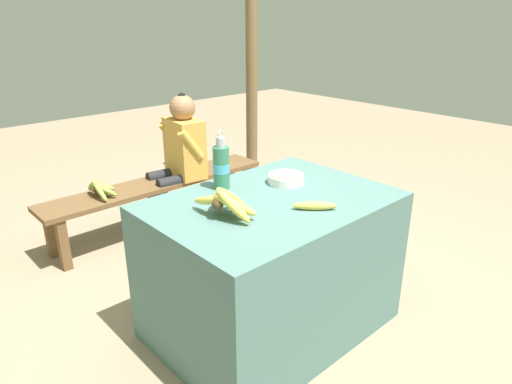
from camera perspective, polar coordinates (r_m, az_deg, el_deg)
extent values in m
plane|color=gray|center=(2.60, 1.83, -16.22)|extent=(12.00, 12.00, 0.00)
cube|color=#4C706B|center=(2.39, 1.93, -9.16)|extent=(1.19, 0.85, 0.74)
sphere|color=#4C381E|center=(1.99, -4.80, -1.52)|extent=(0.05, 0.05, 0.05)
ellipsoid|color=#E0C64C|center=(1.95, -2.88, -1.72)|extent=(0.11, 0.19, 0.16)
ellipsoid|color=#E0C64C|center=(1.98, -2.62, -1.62)|extent=(0.17, 0.18, 0.13)
ellipsoid|color=#E0C64C|center=(2.01, -2.90, -1.45)|extent=(0.18, 0.11, 0.11)
ellipsoid|color=#E0C64C|center=(2.03, -3.09, -0.72)|extent=(0.18, 0.04, 0.16)
ellipsoid|color=#E0C64C|center=(2.05, -3.99, -0.61)|extent=(0.17, 0.11, 0.16)
ellipsoid|color=#E0C64C|center=(2.06, -4.86, -0.71)|extent=(0.16, 0.19, 0.13)
ellipsoid|color=#E0C64C|center=(2.05, -6.11, -1.05)|extent=(0.04, 0.20, 0.10)
cylinder|color=white|center=(2.44, 3.77, 1.61)|extent=(0.19, 0.19, 0.04)
torus|color=white|center=(2.43, 3.78, 2.09)|extent=(0.19, 0.19, 0.01)
cylinder|color=#D1B77A|center=(2.43, 3.78, 2.18)|extent=(0.16, 0.16, 0.01)
cylinder|color=#337556|center=(2.34, -4.36, 3.02)|extent=(0.08, 0.08, 0.22)
cylinder|color=#47A8D1|center=(2.34, -4.36, 3.02)|extent=(0.09, 0.09, 0.05)
cylinder|color=#ADADB2|center=(2.30, -4.46, 6.24)|extent=(0.05, 0.05, 0.05)
torus|color=#ADADB2|center=(2.29, -4.48, 7.20)|extent=(0.04, 0.01, 0.04)
ellipsoid|color=#E0C64C|center=(2.12, 7.36, -1.71)|extent=(0.18, 0.17, 0.04)
cube|color=brown|center=(3.57, -12.08, 1.06)|extent=(1.81, 0.32, 0.04)
cube|color=brown|center=(3.25, -22.93, -6.12)|extent=(0.06, 0.06, 0.36)
cube|color=brown|center=(3.99, -1.07, 0.70)|extent=(0.06, 0.06, 0.36)
cube|color=brown|center=(3.46, -24.34, -4.67)|extent=(0.06, 0.06, 0.36)
cube|color=brown|center=(4.16, -3.26, 1.56)|extent=(0.06, 0.06, 0.36)
cylinder|color=#232328|center=(3.55, -11.44, -2.16)|extent=(0.09, 0.09, 0.39)
cylinder|color=#232328|center=(3.52, -9.92, 1.36)|extent=(0.31, 0.12, 0.09)
cylinder|color=#232328|center=(3.71, -12.68, -1.21)|extent=(0.09, 0.09, 0.39)
cylinder|color=#232328|center=(3.68, -11.24, 2.16)|extent=(0.31, 0.12, 0.09)
cube|color=gold|center=(3.59, -8.89, 5.46)|extent=(0.24, 0.36, 0.45)
cylinder|color=gold|center=(3.42, -8.13, 5.87)|extent=(0.21, 0.09, 0.25)
cylinder|color=gold|center=(3.70, -10.54, 6.91)|extent=(0.21, 0.09, 0.25)
sphere|color=#9E704C|center=(3.52, -9.18, 10.37)|extent=(0.19, 0.19, 0.19)
sphere|color=black|center=(3.50, -9.26, 11.54)|extent=(0.07, 0.07, 0.07)
sphere|color=#4C381E|center=(3.34, -19.48, 0.36)|extent=(0.05, 0.05, 0.05)
ellipsoid|color=#8EA842|center=(3.28, -18.91, 0.07)|extent=(0.05, 0.18, 0.13)
ellipsoid|color=#8EA842|center=(3.32, -18.40, 0.29)|extent=(0.15, 0.16, 0.12)
ellipsoid|color=#8EA842|center=(3.34, -18.43, 0.47)|extent=(0.15, 0.10, 0.13)
ellipsoid|color=#8EA842|center=(3.37, -18.46, 0.57)|extent=(0.18, 0.04, 0.10)
ellipsoid|color=#8EA842|center=(3.39, -18.83, 0.79)|extent=(0.15, 0.11, 0.14)
ellipsoid|color=#8EA842|center=(3.40, -19.22, 0.78)|extent=(0.12, 0.14, 0.13)
ellipsoid|color=#8EA842|center=(3.40, -19.84, 0.72)|extent=(0.05, 0.17, 0.13)
cylinder|color=brown|center=(4.28, -0.56, 18.01)|extent=(0.11, 0.11, 2.67)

